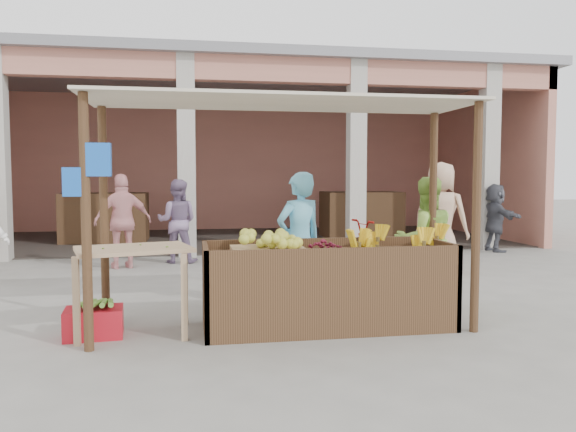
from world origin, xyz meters
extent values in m
plane|color=slate|center=(0.00, 0.00, 0.00)|extent=(60.00, 60.00, 0.00)
cube|color=tan|center=(0.00, 11.40, 2.00)|extent=(14.00, 0.20, 4.00)
cube|color=tan|center=(6.90, 8.50, 2.00)|extent=(0.20, 6.00, 4.00)
cube|color=tan|center=(0.00, 5.65, 3.75)|extent=(14.00, 0.30, 0.50)
cube|color=slate|center=(0.00, 8.50, 4.10)|extent=(14.40, 6.40, 0.20)
cube|color=#B7B2A8|center=(-1.00, 5.65, 2.00)|extent=(0.35, 0.35, 4.00)
cube|color=#B7B2A8|center=(2.50, 5.65, 2.00)|extent=(0.35, 0.35, 4.00)
cube|color=#B7B2A8|center=(5.50, 5.65, 2.00)|extent=(0.35, 0.35, 4.00)
cube|color=#523620|center=(-3.00, 8.50, 0.60)|extent=(2.00, 1.20, 1.20)
cube|color=#523620|center=(3.50, 8.50, 0.60)|extent=(2.00, 1.20, 1.20)
cube|color=#523620|center=(0.50, 0.00, 0.40)|extent=(2.60, 0.95, 0.80)
cylinder|color=#523620|center=(-1.85, -0.45, 1.18)|extent=(0.09, 0.09, 2.35)
cylinder|color=#523620|center=(1.95, -0.45, 1.18)|extent=(0.09, 0.09, 2.35)
cylinder|color=#523620|center=(-1.85, 0.60, 1.18)|extent=(0.09, 0.09, 2.35)
cylinder|color=#523620|center=(1.95, 0.60, 1.18)|extent=(0.09, 0.09, 2.35)
cube|color=beige|center=(0.05, 0.08, 2.37)|extent=(4.00, 1.35, 0.03)
cube|color=blue|center=(-1.73, -0.45, 1.75)|extent=(0.22, 0.08, 0.30)
cube|color=blue|center=(-1.95, -0.45, 1.55)|extent=(0.18, 0.07, 0.26)
cube|color=#9E7C51|center=(-0.13, 0.02, 0.83)|extent=(0.76, 0.66, 0.06)
ellipsoid|color=gold|center=(-0.13, 0.02, 0.93)|extent=(0.65, 0.57, 0.14)
ellipsoid|color=maroon|center=(0.46, 0.00, 0.88)|extent=(0.47, 0.39, 0.15)
cube|color=tan|center=(-1.49, 0.05, 0.87)|extent=(1.25, 0.99, 0.04)
cube|color=tan|center=(-1.99, -0.27, 0.43)|extent=(0.06, 0.06, 0.85)
cube|color=tan|center=(-0.99, -0.27, 0.43)|extent=(0.06, 0.06, 0.85)
cube|color=tan|center=(-1.99, 0.37, 0.43)|extent=(0.06, 0.06, 0.85)
cube|color=tan|center=(-0.99, 0.37, 0.43)|extent=(0.06, 0.06, 0.85)
cube|color=#B2121F|center=(-1.88, 0.01, 0.15)|extent=(0.59, 0.45, 0.29)
ellipsoid|color=maroon|center=(2.41, 5.06, 0.30)|extent=(0.44, 0.44, 0.61)
ellipsoid|color=maroon|center=(2.76, 5.11, 0.30)|extent=(0.44, 0.44, 0.61)
ellipsoid|color=maroon|center=(2.59, 5.36, 0.30)|extent=(0.44, 0.44, 0.61)
imported|color=#61BDDE|center=(0.35, 0.77, 0.88)|extent=(0.80, 0.70, 1.76)
imported|color=#90BF44|center=(1.96, 0.82, 0.84)|extent=(0.83, 0.51, 1.68)
imported|color=maroon|center=(1.20, 2.36, 0.49)|extent=(1.08, 1.99, 0.98)
imported|color=pink|center=(-2.09, 4.34, 0.88)|extent=(1.15, 0.82, 1.76)
imported|color=tan|center=(3.16, 2.96, 1.02)|extent=(1.16, 1.12, 2.04)
imported|color=#464851|center=(5.49, 5.31, 0.77)|extent=(0.60, 1.42, 1.53)
imported|color=slate|center=(-1.18, 4.83, 0.85)|extent=(0.89, 0.60, 1.69)
camera|label=1|loc=(-0.90, -5.73, 1.60)|focal=35.00mm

